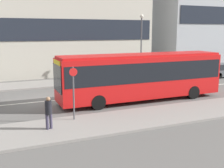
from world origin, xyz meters
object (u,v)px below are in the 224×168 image
at_px(city_bus, 141,74).
at_px(parked_car_1, 223,71).
at_px(parked_car_0, 187,74).
at_px(street_lamp, 141,39).
at_px(bus_stop_sign, 74,89).
at_px(pedestrian_near_stop, 49,111).

xyz_separation_m(city_bus, parked_car_1, (13.14, 5.63, -1.24)).
bearing_deg(city_bus, parked_car_0, 33.97).
distance_m(city_bus, parked_car_0, 10.31).
bearing_deg(city_bus, street_lamp, 61.36).
height_order(city_bus, bus_stop_sign, city_bus).
relative_size(parked_car_0, street_lamp, 0.64).
distance_m(city_bus, pedestrian_near_stop, 8.26).
relative_size(city_bus, bus_stop_sign, 4.14).
bearing_deg(pedestrian_near_stop, city_bus, 10.60).
height_order(parked_car_1, bus_stop_sign, bus_stop_sign).
xyz_separation_m(parked_car_0, bus_stop_sign, (-14.21, -8.52, 1.19)).
height_order(parked_car_0, bus_stop_sign, bus_stop_sign).
height_order(city_bus, parked_car_1, city_bus).
xyz_separation_m(city_bus, street_lamp, (4.30, 7.87, 2.15)).
bearing_deg(street_lamp, pedestrian_near_stop, -134.76).
height_order(parked_car_0, parked_car_1, parked_car_1).
relative_size(parked_car_0, parked_car_1, 1.01).
distance_m(parked_car_0, parked_car_1, 4.66).
bearing_deg(parked_car_1, city_bus, -156.83).
distance_m(parked_car_0, bus_stop_sign, 16.62).
xyz_separation_m(city_bus, bus_stop_sign, (-5.72, -2.81, -0.09)).
relative_size(city_bus, parked_car_0, 2.95).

